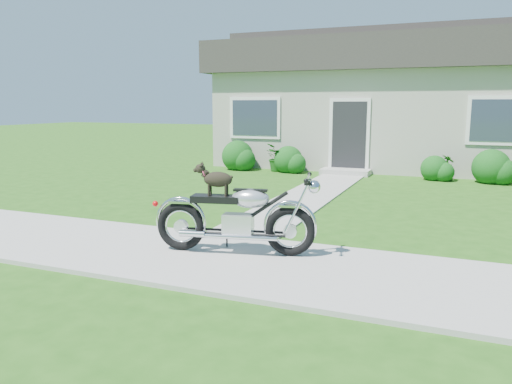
{
  "coord_description": "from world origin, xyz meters",
  "views": [
    {
      "loc": [
        1.56,
        -5.66,
        2.02
      ],
      "look_at": [
        -1.18,
        1.0,
        0.75
      ],
      "focal_mm": 35.0,
      "sensor_mm": 36.0,
      "label": 1
    }
  ],
  "objects_px": {
    "potted_plant_left": "(278,157)",
    "motorcycle_with_dog": "(237,215)",
    "house": "(414,100)",
    "potted_plant_right": "(448,168)"
  },
  "relations": [
    {
      "from": "potted_plant_left",
      "to": "motorcycle_with_dog",
      "type": "height_order",
      "value": "motorcycle_with_dog"
    },
    {
      "from": "house",
      "to": "motorcycle_with_dog",
      "type": "relative_size",
      "value": 5.73
    },
    {
      "from": "house",
      "to": "motorcycle_with_dog",
      "type": "xyz_separation_m",
      "value": [
        -1.14,
        -11.75,
        -1.6
      ]
    },
    {
      "from": "house",
      "to": "potted_plant_right",
      "type": "distance_m",
      "value": 4.1
    },
    {
      "from": "potted_plant_left",
      "to": "motorcycle_with_dog",
      "type": "relative_size",
      "value": 0.39
    },
    {
      "from": "house",
      "to": "potted_plant_right",
      "type": "height_order",
      "value": "house"
    },
    {
      "from": "motorcycle_with_dog",
      "to": "potted_plant_right",
      "type": "bearing_deg",
      "value": 61.71
    },
    {
      "from": "house",
      "to": "potted_plant_left",
      "type": "distance_m",
      "value": 5.25
    },
    {
      "from": "potted_plant_left",
      "to": "potted_plant_right",
      "type": "bearing_deg",
      "value": 0.0
    },
    {
      "from": "potted_plant_left",
      "to": "motorcycle_with_dog",
      "type": "distance_m",
      "value": 8.65
    }
  ]
}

